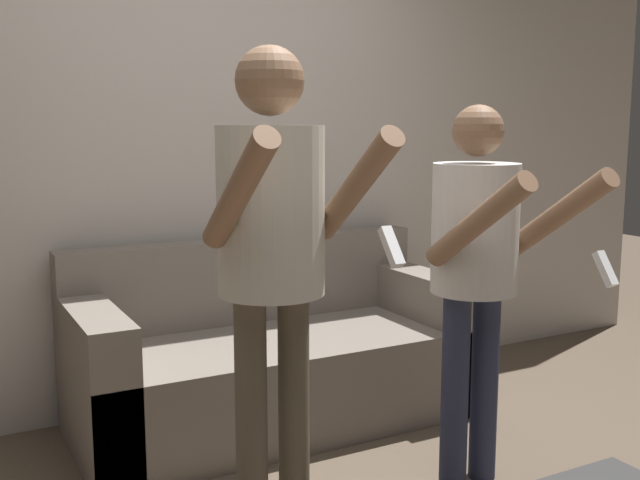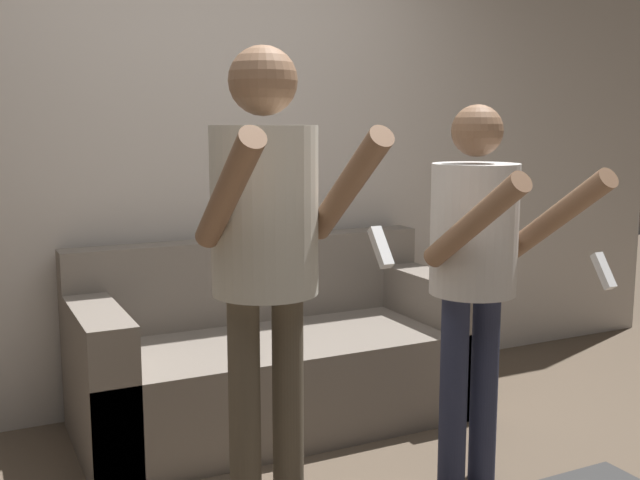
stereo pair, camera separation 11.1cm
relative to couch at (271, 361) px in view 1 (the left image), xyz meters
name	(u,v)px [view 1 (the left image)]	position (x,y,z in m)	size (l,w,h in m)	color
wall_back	(189,143)	(-0.24, 0.45, 1.05)	(6.40, 0.06, 2.70)	beige
couch	(271,361)	(0.00, 0.00, 0.00)	(1.90, 0.84, 0.87)	slate
person_standing_left	(273,237)	(-0.43, -0.98, 0.78)	(0.48, 0.65, 1.70)	brown
person_standing_right	(477,254)	(0.44, -0.99, 0.65)	(0.46, 0.69, 1.52)	#282D47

